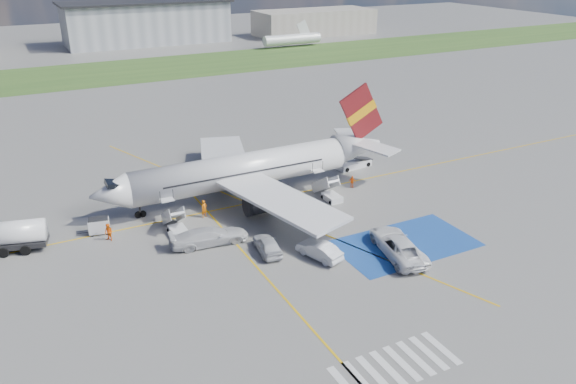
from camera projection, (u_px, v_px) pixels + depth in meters
name	position (u px, v px, depth m)	size (l,w,h in m)	color
ground	(298.00, 249.00, 55.06)	(400.00, 400.00, 0.00)	#60605E
grass_strip	(108.00, 73.00, 132.43)	(400.00, 30.00, 0.01)	#2D4C1E
taxiway_line_main	(249.00, 203.00, 64.83)	(120.00, 0.20, 0.01)	gold
taxiway_line_cross	(302.00, 317.00, 44.81)	(0.20, 60.00, 0.01)	gold
taxiway_line_diag	(249.00, 203.00, 64.83)	(0.20, 60.00, 0.01)	gold
staging_box	(405.00, 244.00, 56.00)	(14.00, 8.00, 0.01)	navy
crosswalk	(395.00, 366.00, 39.64)	(9.00, 4.00, 0.01)	silver
terminal_centre	(147.00, 23.00, 171.01)	(48.00, 18.00, 12.00)	gray
terminal_east	(314.00, 22.00, 189.20)	(40.00, 16.00, 8.00)	gray
airliner	(253.00, 168.00, 65.73)	(36.81, 32.95, 11.92)	silver
airstairs_fwd	(177.00, 227.00, 57.91)	(1.90, 5.20, 3.60)	silver
airstairs_aft	(330.00, 194.00, 65.67)	(1.90, 5.20, 3.60)	silver
gpu_cart	(99.00, 227.00, 57.73)	(2.27, 1.68, 1.71)	silver
belt_loader	(354.00, 165.00, 75.22)	(5.39, 2.44, 1.57)	silver
car_silver_a	(267.00, 245.00, 54.13)	(1.92, 4.78, 1.63)	silver
car_silver_b	(319.00, 250.00, 53.17)	(1.68, 4.83, 1.59)	silver
van_white_a	(398.00, 242.00, 53.66)	(3.04, 6.59, 2.47)	white
van_white_b	(209.00, 234.00, 55.48)	(2.37, 5.84, 2.29)	silver
crew_fwd	(204.00, 209.00, 61.18)	(0.72, 0.47, 1.97)	orange
crew_nose	(109.00, 232.00, 56.24)	(0.89, 0.70, 1.84)	orange
crew_aft	(352.00, 182.00, 68.79)	(0.90, 0.37, 1.53)	#FF660D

